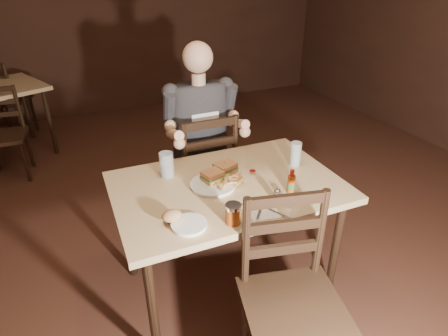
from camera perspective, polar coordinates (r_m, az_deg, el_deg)
name	(u,v)px	position (r m, az deg, el deg)	size (l,w,h in m)	color
room_shell	(234,60)	(2.16, 1.54, 16.14)	(7.00, 7.00, 7.00)	black
main_table	(228,195)	(2.16, 0.55, -4.21)	(1.29, 0.88, 0.77)	tan
chair_far	(201,171)	(2.83, -3.53, -0.54)	(0.45, 0.50, 0.98)	black
chair_near	(294,309)	(1.84, 10.64, -20.35)	(0.45, 0.50, 0.98)	black
bg_chair_far	(8,99)	(5.16, -30.10, 9.03)	(0.43, 0.47, 0.94)	black
bg_chair_near	(3,136)	(4.14, -30.62, 4.17)	(0.40, 0.44, 0.86)	black
diner	(201,113)	(2.58, -3.47, 8.38)	(0.54, 0.42, 0.93)	#312E34
dinner_plate	(213,185)	(2.10, -1.67, -2.64)	(0.25, 0.25, 0.01)	white
sandwich_left	(212,173)	(2.10, -1.78, -0.83)	(0.11, 0.09, 0.10)	tan
sandwich_right	(225,165)	(2.18, 0.17, 0.50)	(0.12, 0.10, 0.10)	tan
fries_pile	(230,180)	(2.09, 0.91, -1.89)	(0.23, 0.16, 0.04)	#E1AC5F
ketchup_dollop	(253,171)	(2.22, 4.37, -0.43)	(0.04, 0.04, 0.01)	maroon
glass_left	(167,165)	(2.19, -8.73, 0.50)	(0.08, 0.08, 0.15)	silver
glass_right	(296,154)	(2.33, 10.84, 2.11)	(0.07, 0.07, 0.15)	silver
hot_sauce	(291,181)	(2.04, 10.24, -1.99)	(0.04, 0.04, 0.14)	#8F3C10
salt_shaker	(289,201)	(1.95, 9.83, -4.97)	(0.03, 0.03, 0.06)	white
pepper_shaker	(277,196)	(1.97, 8.07, -4.21)	(0.04, 0.04, 0.07)	#38332D
syrup_dispenser	(233,214)	(1.79, 1.41, -6.98)	(0.08, 0.08, 0.10)	#8F3C10
napkin	(263,212)	(1.90, 5.96, -6.63)	(0.15, 0.14, 0.00)	white
knife	(274,212)	(1.90, 7.68, -6.60)	(0.01, 0.21, 0.00)	silver
fork	(260,210)	(1.91, 5.57, -6.38)	(0.01, 0.17, 0.01)	silver
side_plate	(189,225)	(1.80, -5.33, -8.68)	(0.17, 0.17, 0.01)	white
bread_roll	(172,216)	(1.81, -7.98, -7.20)	(0.10, 0.08, 0.06)	tan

